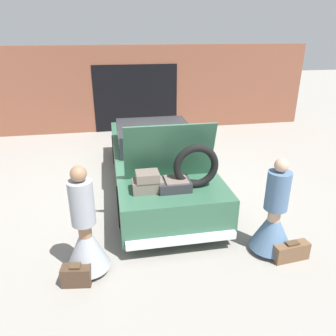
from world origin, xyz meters
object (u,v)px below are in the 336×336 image
at_px(person_right, 273,220).
at_px(suitcase_beside_left_person, 77,275).
at_px(person_left, 86,236).
at_px(suitcase_beside_right_person, 291,251).
at_px(car, 157,160).

relative_size(person_right, suitcase_beside_left_person, 3.73).
bearing_deg(suitcase_beside_left_person, person_right, 4.09).
distance_m(person_left, suitcase_beside_right_person, 3.06).
height_order(car, person_right, car).
height_order(person_left, suitcase_beside_right_person, person_left).
bearing_deg(suitcase_beside_right_person, suitcase_beside_left_person, 179.04).
relative_size(person_left, person_right, 1.05).
xyz_separation_m(person_left, person_right, (2.80, -0.05, -0.03)).
relative_size(car, suitcase_beside_left_person, 12.07).
bearing_deg(car, suitcase_beside_right_person, -61.14).
bearing_deg(car, person_right, -62.14).
height_order(person_right, suitcase_beside_left_person, person_right).
relative_size(car, person_right, 3.24).
xyz_separation_m(car, suitcase_beside_left_person, (-1.55, -2.86, -0.46)).
xyz_separation_m(person_right, suitcase_beside_left_person, (-2.95, -0.21, -0.41)).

